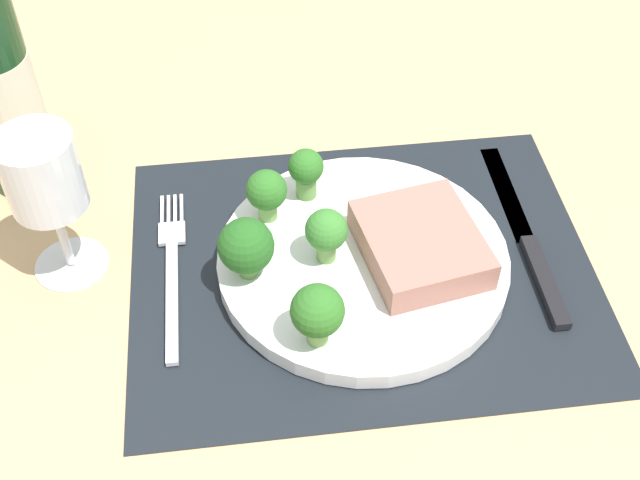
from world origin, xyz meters
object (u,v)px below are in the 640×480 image
at_px(knife, 529,244).
at_px(wine_glass, 45,182).
at_px(fork, 172,270).
at_px(steak, 420,244).
at_px(plate, 363,260).

xyz_separation_m(knife, wine_glass, (-0.40, 0.03, 0.09)).
bearing_deg(fork, knife, -0.89).
height_order(steak, fork, steak).
relative_size(steak, fork, 0.57).
xyz_separation_m(plate, steak, (0.05, -0.01, 0.02)).
relative_size(steak, knife, 0.47).
bearing_deg(plate, fork, 175.08).
distance_m(knife, wine_glass, 0.42).
height_order(fork, knife, knife).
distance_m(steak, wine_glass, 0.31).
xyz_separation_m(plate, fork, (-0.17, 0.01, -0.01)).
distance_m(plate, knife, 0.15).
bearing_deg(knife, plate, 179.09).
xyz_separation_m(fork, knife, (0.32, -0.01, 0.00)).
xyz_separation_m(plate, knife, (0.15, 0.01, -0.00)).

